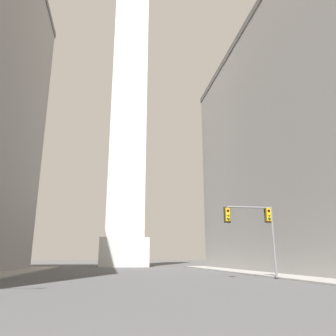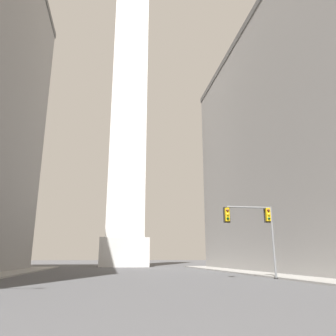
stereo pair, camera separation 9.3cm
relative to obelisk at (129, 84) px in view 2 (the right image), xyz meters
name	(u,v)px [view 2 (the right image)]	position (x,y,z in m)	size (l,w,h in m)	color
sidewalk_right	(320,279)	(13.64, -39.77, -37.86)	(5.00, 74.56, 0.15)	gray
obelisk	(129,84)	(0.00, 0.00, 0.00)	(8.87, 8.87, 78.48)	silver
traffic_light_mid_right	(256,223)	(9.64, -37.73, -33.43)	(4.42, 0.52, 5.94)	slate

